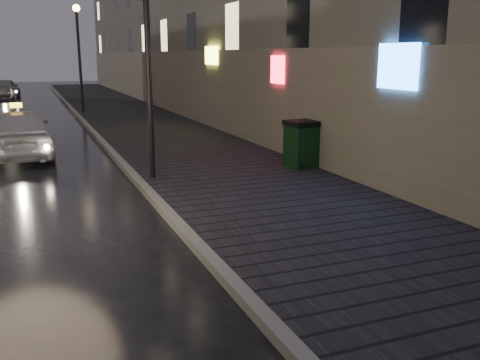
{
  "coord_description": "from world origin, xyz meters",
  "views": [
    {
      "loc": [
        -0.84,
        -6.41,
        3.02
      ],
      "look_at": [
        2.59,
        2.18,
        0.85
      ],
      "focal_mm": 40.0,
      "sensor_mm": 36.0,
      "label": 1
    }
  ],
  "objects_px": {
    "lamp_far": "(79,45)",
    "lamp_near": "(147,34)",
    "taxi_near": "(19,133)",
    "car_far": "(4,89)",
    "trash_bin": "(302,143)"
  },
  "relations": [
    {
      "from": "trash_bin",
      "to": "taxi_near",
      "type": "xyz_separation_m",
      "value": [
        -6.92,
        4.94,
        -0.01
      ]
    },
    {
      "from": "car_far",
      "to": "lamp_far",
      "type": "bearing_deg",
      "value": 114.49
    },
    {
      "from": "lamp_far",
      "to": "car_far",
      "type": "bearing_deg",
      "value": 107.28
    },
    {
      "from": "trash_bin",
      "to": "lamp_far",
      "type": "bearing_deg",
      "value": 98.72
    },
    {
      "from": "lamp_near",
      "to": "taxi_near",
      "type": "relative_size",
      "value": 1.2
    },
    {
      "from": "taxi_near",
      "to": "car_far",
      "type": "bearing_deg",
      "value": -90.86
    },
    {
      "from": "lamp_near",
      "to": "taxi_near",
      "type": "height_order",
      "value": "lamp_near"
    },
    {
      "from": "lamp_near",
      "to": "trash_bin",
      "type": "height_order",
      "value": "lamp_near"
    },
    {
      "from": "lamp_far",
      "to": "taxi_near",
      "type": "bearing_deg",
      "value": -104.8
    },
    {
      "from": "lamp_near",
      "to": "trash_bin",
      "type": "bearing_deg",
      "value": -2.55
    },
    {
      "from": "lamp_far",
      "to": "taxi_near",
      "type": "distance_m",
      "value": 11.94
    },
    {
      "from": "lamp_near",
      "to": "car_far",
      "type": "bearing_deg",
      "value": 97.88
    },
    {
      "from": "lamp_far",
      "to": "lamp_near",
      "type": "bearing_deg",
      "value": -90.0
    },
    {
      "from": "lamp_near",
      "to": "lamp_far",
      "type": "distance_m",
      "value": 16.0
    },
    {
      "from": "lamp_near",
      "to": "lamp_far",
      "type": "bearing_deg",
      "value": 90.0
    }
  ]
}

